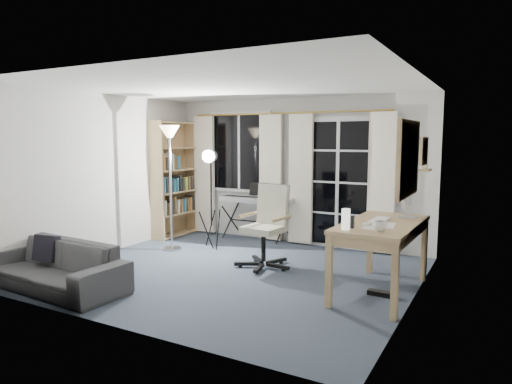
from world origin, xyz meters
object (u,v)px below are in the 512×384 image
torchiere_lamp (170,150)px  studio_light (210,168)px  office_chair (269,218)px  bookshelf (172,182)px  mug (380,225)px  keyboard_piano (256,201)px  monitor (409,192)px  sofa (53,258)px  desk (382,231)px

torchiere_lamp → studio_light: size_ratio=1.21×
torchiere_lamp → office_chair: torchiere_lamp is taller
bookshelf → office_chair: bearing=-17.5°
studio_light → office_chair: 1.43m
office_chair → mug: size_ratio=8.39×
keyboard_piano → studio_light: (-0.40, -0.78, 0.58)m
torchiere_lamp → office_chair: 1.95m
studio_light → mug: bearing=-40.2°
monitor → sofa: monitor is taller
keyboard_piano → desk: size_ratio=0.84×
mug → keyboard_piano: bearing=141.0°
studio_light → sofa: (-0.51, -2.46, -0.92)m
monitor → torchiere_lamp: bearing=-177.9°
sofa → monitor: bearing=33.7°
torchiere_lamp → desk: 3.49m
desk → sofa: size_ratio=0.82×
torchiere_lamp → studio_light: bearing=33.5°
monitor → bookshelf: bearing=170.8°
torchiere_lamp → desk: torchiere_lamp is taller
monitor → office_chair: bearing=-176.6°
torchiere_lamp → mug: torchiere_lamp is taller
bookshelf → monitor: size_ratio=3.48×
bookshelf → studio_light: 1.30m
torchiere_lamp → bookshelf: bearing=127.9°
torchiere_lamp → studio_light: 0.67m
mug → sofa: size_ratio=0.07×
monitor → mug: size_ratio=4.40×
desk → mug: (0.10, -0.50, 0.17)m
torchiere_lamp → mug: (3.46, -0.95, -0.68)m
office_chair → sofa: 2.73m
sofa → office_chair: bearing=53.0°
desk → sofa: bearing=-151.4°
office_chair → sofa: office_chair is taller
keyboard_piano → desk: keyboard_piano is taller
bookshelf → desk: bearing=-15.0°
desk → mug: bearing=-76.6°
desk → mug: mug is taller
office_chair → sofa: size_ratio=0.59×
office_chair → desk: 1.68m
torchiere_lamp → keyboard_piano: torchiere_lamp is taller
torchiere_lamp → sofa: torchiere_lamp is taller
keyboard_piano → sofa: size_ratio=0.69×
mug → office_chair: bearing=152.3°
keyboard_piano → monitor: size_ratio=2.21×
bookshelf → sofa: (0.65, -2.96, -0.60)m
bookshelf → desk: (4.01, -1.28, -0.26)m
torchiere_lamp → monitor: size_ratio=3.31×
desk → mug: 0.54m
desk → monitor: 0.64m
studio_light → desk: (2.85, -0.79, -0.58)m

